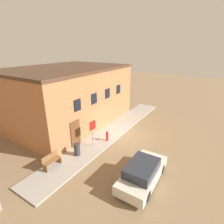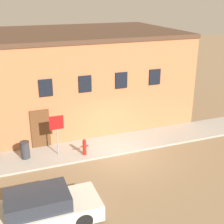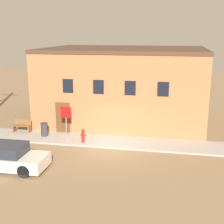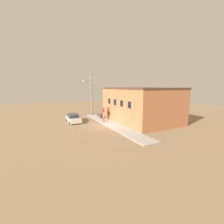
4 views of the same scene
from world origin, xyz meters
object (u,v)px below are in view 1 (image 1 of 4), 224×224
(fire_hydrant, at_px, (107,136))
(bench, at_px, (52,161))
(stop_sign, at_px, (93,129))
(parked_car, at_px, (143,173))
(trash_bin, at_px, (77,149))

(fire_hydrant, bearing_deg, bench, 165.39)
(fire_hydrant, xyz_separation_m, stop_sign, (-1.26, 0.50, 1.06))
(fire_hydrant, height_order, parked_car, parked_car)
(parked_car, bearing_deg, stop_sign, 72.23)
(trash_bin, height_order, parked_car, parked_car)
(trash_bin, distance_m, parked_car, 5.02)
(trash_bin, xyz_separation_m, parked_car, (0.08, -5.02, 0.09))
(stop_sign, xyz_separation_m, bench, (-3.48, 0.73, -1.08))
(stop_sign, height_order, bench, stop_sign)
(fire_hydrant, bearing_deg, parked_car, -123.05)
(stop_sign, bearing_deg, bench, 168.11)
(parked_car, bearing_deg, fire_hydrant, 56.95)
(stop_sign, relative_size, bench, 1.74)
(bench, bearing_deg, parked_car, -70.72)
(fire_hydrant, distance_m, stop_sign, 1.72)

